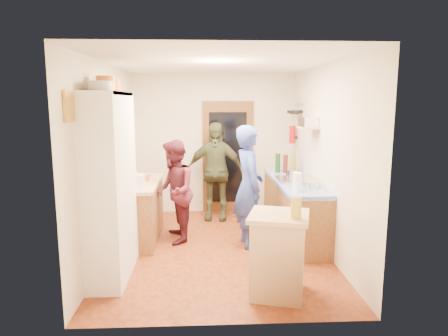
{
  "coord_description": "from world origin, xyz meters",
  "views": [
    {
      "loc": [
        -0.19,
        -5.48,
        2.09
      ],
      "look_at": [
        0.09,
        0.15,
        1.15
      ],
      "focal_mm": 32.0,
      "sensor_mm": 36.0,
      "label": 1
    }
  ],
  "objects": [
    {
      "name": "radio",
      "position": [
        1.37,
        0.45,
        1.79
      ],
      "size": [
        0.25,
        0.32,
        0.15
      ],
      "primitive_type": "cube",
      "rotation": [
        0.0,
        0.0,
        0.09
      ],
      "color": "silver",
      "rests_on": "wall_shelf"
    },
    {
      "name": "hob",
      "position": [
        1.2,
        0.38,
        0.92
      ],
      "size": [
        0.55,
        0.58,
        0.04
      ],
      "primitive_type": "cube",
      "color": "silver",
      "rests_on": "right_counter_top"
    },
    {
      "name": "pan_hang_b",
      "position": [
        1.4,
        1.55,
        1.9
      ],
      "size": [
        0.16,
        0.16,
        0.05
      ],
      "primitive_type": "cylinder",
      "color": "black",
      "rests_on": "pan_rail"
    },
    {
      "name": "mixing_bowl",
      "position": [
        1.3,
        -0.1,
        0.94
      ],
      "size": [
        0.25,
        0.25,
        0.09
      ],
      "primitive_type": "cylinder",
      "rotation": [
        0.0,
        0.0,
        0.07
      ],
      "color": "silver",
      "rests_on": "right_counter_top"
    },
    {
      "name": "orange_pot_a",
      "position": [
        -1.3,
        -0.78,
        2.29
      ],
      "size": [
        0.22,
        0.22,
        0.18
      ],
      "primitive_type": "cylinder",
      "color": "orange",
      "rests_on": "hutch_top_shelf"
    },
    {
      "name": "hutch_body",
      "position": [
        -1.3,
        -0.8,
        1.1
      ],
      "size": [
        0.4,
        1.2,
        2.2
      ],
      "primitive_type": "cube",
      "color": "white",
      "rests_on": "ground"
    },
    {
      "name": "cutting_board",
      "position": [
        0.57,
        -1.35,
        0.9
      ],
      "size": [
        0.41,
        0.36,
        0.02
      ],
      "primitive_type": "cube",
      "rotation": [
        0.0,
        0.0,
        -0.27
      ],
      "color": "white",
      "rests_on": "island_top"
    },
    {
      "name": "pan_hang_a",
      "position": [
        1.4,
        1.35,
        1.92
      ],
      "size": [
        0.18,
        0.18,
        0.05
      ],
      "primitive_type": "cylinder",
      "color": "black",
      "rests_on": "pan_rail"
    },
    {
      "name": "bottle_b",
      "position": [
        1.18,
        1.13,
        1.05
      ],
      "size": [
        0.08,
        0.08,
        0.31
      ],
      "primitive_type": "cylinder",
      "rotation": [
        0.0,
        0.0,
        -0.03
      ],
      "color": "#591419",
      "rests_on": "right_counter_top"
    },
    {
      "name": "floor",
      "position": [
        0.0,
        0.0,
        -0.01
      ],
      "size": [
        3.0,
        4.0,
        0.02
      ],
      "primitive_type": "cube",
      "color": "brown",
      "rests_on": "ground"
    },
    {
      "name": "paper_towel",
      "position": [
        1.05,
        -0.3,
        1.03
      ],
      "size": [
        0.14,
        0.14,
        0.26
      ],
      "primitive_type": "cylinder",
      "rotation": [
        0.0,
        0.0,
        -0.17
      ],
      "color": "white",
      "rests_on": "right_counter_top"
    },
    {
      "name": "person_left",
      "position": [
        -0.62,
        0.38,
        0.77
      ],
      "size": [
        0.67,
        0.82,
        1.54
      ],
      "primitive_type": "imported",
      "rotation": [
        0.0,
        0.0,
        -1.45
      ],
      "color": "#4B1823",
      "rests_on": "ground"
    },
    {
      "name": "ceiling",
      "position": [
        0.0,
        0.0,
        2.61
      ],
      "size": [
        3.0,
        4.0,
        0.02
      ],
      "primitive_type": "cube",
      "color": "silver",
      "rests_on": "ground"
    },
    {
      "name": "pot_on_hob",
      "position": [
        1.15,
        0.49,
        1.0
      ],
      "size": [
        0.18,
        0.18,
        0.12
      ],
      "primitive_type": "cylinder",
      "color": "silver",
      "rests_on": "hob"
    },
    {
      "name": "hutch_top_shelf",
      "position": [
        -1.3,
        -0.8,
        2.18
      ],
      "size": [
        0.4,
        1.14,
        0.04
      ],
      "primitive_type": "cube",
      "color": "white",
      "rests_on": "hutch_body"
    },
    {
      "name": "person_back",
      "position": [
        0.01,
        1.48,
        0.87
      ],
      "size": [
        1.07,
        0.56,
        1.74
      ],
      "primitive_type": "imported",
      "rotation": [
        0.0,
        0.0,
        -0.14
      ],
      "color": "#3D4127",
      "rests_on": "ground"
    },
    {
      "name": "wall_front",
      "position": [
        0.0,
        -2.01,
        1.3
      ],
      "size": [
        3.0,
        0.02,
        2.6
      ],
      "primitive_type": "cube",
      "color": "beige",
      "rests_on": "ground"
    },
    {
      "name": "orange_pot_b",
      "position": [
        -1.3,
        -0.45,
        2.29
      ],
      "size": [
        0.19,
        0.19,
        0.17
      ],
      "primitive_type": "cylinder",
      "color": "orange",
      "rests_on": "hutch_top_shelf"
    },
    {
      "name": "oil_jar",
      "position": [
        0.74,
        -1.57,
        1.02
      ],
      "size": [
        0.14,
        0.14,
        0.22
      ],
      "primitive_type": "cylinder",
      "rotation": [
        0.0,
        0.0,
        -0.27
      ],
      "color": "#AD9E2D",
      "rests_on": "island_top"
    },
    {
      "name": "person_hob",
      "position": [
        0.48,
        0.09,
        0.88
      ],
      "size": [
        0.51,
        0.7,
        1.76
      ],
      "primitive_type": "imported",
      "rotation": [
        0.0,
        0.0,
        1.72
      ],
      "color": "#2F429B",
      "rests_on": "ground"
    },
    {
      "name": "orange_bowl",
      "position": [
        -1.12,
        0.54,
        0.94
      ],
      "size": [
        0.19,
        0.19,
        0.08
      ],
      "primitive_type": "cylinder",
      "rotation": [
        0.0,
        0.0,
        0.09
      ],
      "color": "orange",
      "rests_on": "left_counter_top"
    },
    {
      "name": "pan_hang_c",
      "position": [
        1.4,
        1.75,
        1.91
      ],
      "size": [
        0.17,
        0.17,
        0.05
      ],
      "primitive_type": "cylinder",
      "color": "black",
      "rests_on": "pan_rail"
    },
    {
      "name": "bottle_a",
      "position": [
        1.05,
        1.13,
        1.06
      ],
      "size": [
        0.08,
        0.08,
        0.33
      ],
      "primitive_type": "cylinder",
      "rotation": [
        0.0,
        0.0,
        0.02
      ],
      "color": "#143F14",
      "rests_on": "right_counter_top"
    },
    {
      "name": "ext_bracket",
      "position": [
        1.47,
        1.7,
        1.45
      ],
      "size": [
        0.06,
        0.1,
        0.04
      ],
      "primitive_type": "cube",
      "color": "black",
      "rests_on": "wall_right"
    },
    {
      "name": "plate_stack",
      "position": [
        -1.3,
        -1.04,
        2.25
      ],
      "size": [
        0.26,
        0.26,
        0.11
      ],
      "primitive_type": "cylinder",
      "color": "white",
      "rests_on": "hutch_top_shelf"
    },
    {
      "name": "toaster",
      "position": [
        -1.15,
        0.02,
        0.99
      ],
      "size": [
        0.28,
        0.21,
        0.18
      ],
      "primitive_type": "cube",
      "rotation": [
        0.0,
        0.0,
        0.22
      ],
      "color": "white",
      "rests_on": "left_counter_top"
    },
    {
      "name": "right_counter_base",
      "position": [
        1.2,
        0.5,
        0.42
      ],
      "size": [
        0.6,
        2.2,
        0.84
      ],
      "primitive_type": "cube",
      "color": "olive",
      "rests_on": "ground"
    },
    {
      "name": "fire_extinguisher",
      "position": [
        1.41,
        1.7,
        1.5
      ],
      "size": [
        0.11,
        0.11,
        0.32
      ],
      "primitive_type": "cylinder",
      "color": "red",
      "rests_on": "wall_right"
    },
    {
      "name": "door_frame",
      "position": [
        0.25,
        1.97,
        1.05
      ],
      "size": [
        0.95,
        0.06,
        2.1
      ],
      "primitive_type": "cube",
      "color": "brown",
      "rests_on": "ground"
    },
    {
      "name": "island_top",
      "position": [
        0.6,
        -1.41,
        0.89
      ],
      "size": [
        0.76,
        0.76,
        0.05
      ],
      "primitive_type": "cube",
      "rotation": [
        0.0,
        0.0,
        -0.27
      ],
      "color": "tan",
      "rests_on": "island_base"
    },
    {
      "name": "wall_back",
      "position": [
        0.0,
        2.01,
        1.3
      ],
      "size": [
        3.0,
        0.02,
        2.6
      ],
      "primitive_type": "cube",
      "color": "beige",
      "rests_on": "ground"
    },
    {
      "name": "island_base",
      "position": [
        0.6,
        -1.41,
        0.43
      ],
      "size": [
        0.68,
        0.68,
        0.86
      ],
      "primitive_type": "cube",
      "rotation": [
        0.0,
        0.0,
        -0.27
      ],
      "color": "tan",
      "rests_on": "ground"
    },
    {
      "name": "picture_frame",
      "position": [
        -1.48,
        -1.55,
        2.05
      ],
      "size": [
        0.03,
        0.25,
        0.3
      ],
      "primitive_type": "cube",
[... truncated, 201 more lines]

